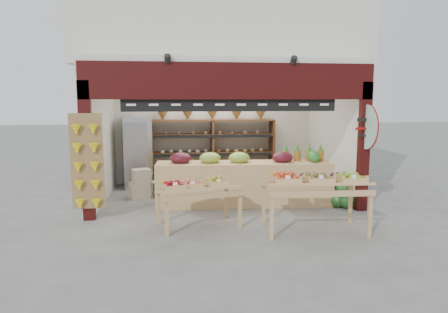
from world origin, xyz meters
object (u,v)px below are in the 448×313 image
back_shelving (212,139)px  mid_counter (243,182)px  refrigerator (137,152)px  cardboard_stack (150,186)px  watermelon_pile (340,197)px  display_table_right (315,181)px  display_table_left (192,188)px

back_shelving → mid_counter: 2.38m
back_shelving → mid_counter: (0.47, -2.22, -0.72)m
refrigerator → mid_counter: refrigerator is taller
cardboard_stack → mid_counter: mid_counter is taller
mid_counter → watermelon_pile: (2.09, -0.33, -0.34)m
cardboard_stack → display_table_right: 4.23m
back_shelving → watermelon_pile: back_shelving is taller
cardboard_stack → display_table_left: bearing=-68.8°
mid_counter → display_table_right: bearing=-63.0°
cardboard_stack → mid_counter: (2.08, -1.02, 0.27)m
back_shelving → cardboard_stack: bearing=-143.6°
refrigerator → display_table_right: size_ratio=1.01×
back_shelving → display_table_left: back_shelving is taller
display_table_right → watermelon_pile: 2.03m
refrigerator → cardboard_stack: 1.37m
back_shelving → display_table_right: 4.33m
watermelon_pile → display_table_left: bearing=-162.7°
refrigerator → mid_counter: (2.46, -2.16, -0.40)m
display_table_left → watermelon_pile: bearing=17.3°
cardboard_stack → watermelon_pile: cardboard_stack is taller
mid_counter → display_table_right: (0.95, -1.86, 0.36)m
cardboard_stack → display_table_right: (3.03, -2.88, 0.63)m
back_shelving → mid_counter: bearing=-78.1°
mid_counter → display_table_right: mid_counter is taller
refrigerator → watermelon_pile: size_ratio=2.62×
mid_counter → back_shelving: bearing=101.9°
refrigerator → display_table_left: 3.74m
display_table_left → watermelon_pile: (3.25, 1.01, -0.53)m
mid_counter → refrigerator: bearing=138.8°
cardboard_stack → watermelon_pile: 4.39m
mid_counter → display_table_right: size_ratio=2.09×
watermelon_pile → refrigerator: bearing=151.3°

